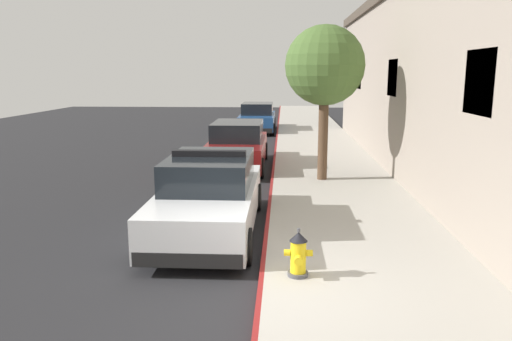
% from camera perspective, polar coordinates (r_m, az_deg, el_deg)
% --- Properties ---
extents(ground_plane, '(31.15, 60.00, 0.20)m').
position_cam_1_polar(ground_plane, '(17.52, -11.78, 0.05)').
color(ground_plane, '#232326').
extents(sidewalk_pavement, '(3.54, 60.00, 0.15)m').
position_cam_1_polar(sidewalk_pavement, '(16.96, 8.18, 0.41)').
color(sidewalk_pavement, '#ADA89E').
rests_on(sidewalk_pavement, ground).
extents(curb_painted_edge, '(0.08, 60.00, 0.15)m').
position_cam_1_polar(curb_painted_edge, '(16.90, 2.06, 0.48)').
color(curb_painted_edge, maroon).
rests_on(curb_painted_edge, ground).
extents(storefront_building, '(6.28, 24.46, 5.92)m').
position_cam_1_polar(storefront_building, '(16.66, 25.69, 9.26)').
color(storefront_building, gray).
rests_on(storefront_building, ground).
extents(police_cruiser, '(1.94, 4.84, 1.68)m').
position_cam_1_polar(police_cruiser, '(10.14, -5.36, -2.97)').
color(police_cruiser, white).
rests_on(police_cruiser, ground).
extents(parked_car_silver_ahead, '(1.94, 4.84, 1.56)m').
position_cam_1_polar(parked_car_silver_ahead, '(17.00, -2.13, 2.82)').
color(parked_car_silver_ahead, maroon).
rests_on(parked_car_silver_ahead, ground).
extents(parked_car_dark_far, '(1.94, 4.84, 1.56)m').
position_cam_1_polar(parked_car_dark_far, '(27.50, 0.16, 6.04)').
color(parked_car_dark_far, navy).
rests_on(parked_car_dark_far, ground).
extents(fire_hydrant, '(0.44, 0.40, 0.76)m').
position_cam_1_polar(fire_hydrant, '(7.70, 4.87, -9.56)').
color(fire_hydrant, '#4C4C51').
rests_on(fire_hydrant, sidewalk_pavement).
extents(street_tree, '(2.24, 2.24, 4.39)m').
position_cam_1_polar(street_tree, '(14.35, 7.91, 11.74)').
color(street_tree, brown).
rests_on(street_tree, sidewalk_pavement).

